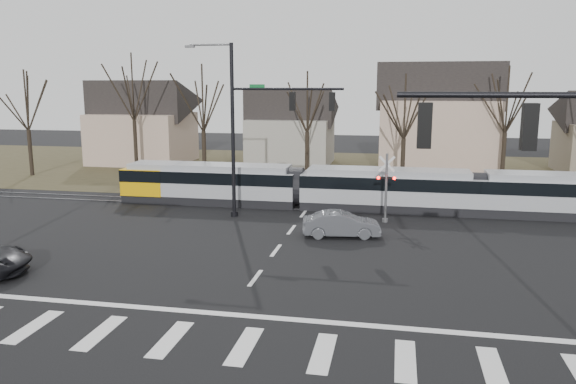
# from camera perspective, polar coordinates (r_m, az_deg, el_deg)

# --- Properties ---
(ground) EXTENTS (140.00, 140.00, 0.00)m
(ground) POSITION_cam_1_polar(r_m,az_deg,el_deg) (21.59, -4.67, -10.45)
(ground) COLOR black
(grass_verge) EXTENTS (140.00, 28.00, 0.01)m
(grass_verge) POSITION_cam_1_polar(r_m,az_deg,el_deg) (52.24, 4.86, 2.17)
(grass_verge) COLOR #38331E
(grass_verge) RESTS_ON ground
(crosswalk) EXTENTS (27.00, 2.60, 0.01)m
(crosswalk) POSITION_cam_1_polar(r_m,az_deg,el_deg) (18.09, -8.21, -14.88)
(crosswalk) COLOR silver
(crosswalk) RESTS_ON ground
(stop_line) EXTENTS (28.00, 0.35, 0.01)m
(stop_line) POSITION_cam_1_polar(r_m,az_deg,el_deg) (19.99, -6.10, -12.25)
(stop_line) COLOR silver
(stop_line) RESTS_ON ground
(lane_dashes) EXTENTS (0.18, 30.00, 0.01)m
(lane_dashes) POSITION_cam_1_polar(r_m,az_deg,el_deg) (36.62, 2.11, -1.51)
(lane_dashes) COLOR silver
(lane_dashes) RESTS_ON ground
(rail_pair) EXTENTS (90.00, 1.52, 0.06)m
(rail_pair) POSITION_cam_1_polar(r_m,az_deg,el_deg) (36.43, 2.06, -1.54)
(rail_pair) COLOR #59595E
(rail_pair) RESTS_ON ground
(tram) EXTENTS (34.84, 2.59, 2.64)m
(tram) POSITION_cam_1_polar(r_m,az_deg,el_deg) (35.93, 9.83, 0.43)
(tram) COLOR gray
(tram) RESTS_ON ground
(sedan) EXTENTS (2.65, 4.47, 1.33)m
(sedan) POSITION_cam_1_polar(r_m,az_deg,el_deg) (29.47, 5.44, -3.28)
(sedan) COLOR #4A4C51
(sedan) RESTS_ON ground
(signal_pole_far) EXTENTS (9.28, 0.44, 10.20)m
(signal_pole_far) POSITION_cam_1_polar(r_m,az_deg,el_deg) (32.90, -2.97, 7.11)
(signal_pole_far) COLOR black
(signal_pole_far) RESTS_ON ground
(rail_crossing_signal) EXTENTS (1.08, 0.36, 4.00)m
(rail_crossing_signal) POSITION_cam_1_polar(r_m,az_deg,el_deg) (32.69, 9.93, 0.19)
(rail_crossing_signal) COLOR #59595B
(rail_crossing_signal) RESTS_ON ground
(tree_row) EXTENTS (59.20, 7.20, 10.00)m
(tree_row) POSITION_cam_1_polar(r_m,az_deg,el_deg) (45.57, 6.64, 7.20)
(tree_row) COLOR black
(tree_row) RESTS_ON ground
(house_a) EXTENTS (9.72, 8.64, 8.60)m
(house_a) POSITION_cam_1_polar(r_m,az_deg,el_deg) (59.25, -14.61, 7.22)
(house_a) COLOR tan
(house_a) RESTS_ON ground
(house_b) EXTENTS (8.64, 7.56, 7.65)m
(house_b) POSITION_cam_1_polar(r_m,az_deg,el_deg) (56.48, 0.29, 6.90)
(house_b) COLOR gray
(house_b) RESTS_ON ground
(house_c) EXTENTS (10.80, 8.64, 10.10)m
(house_c) POSITION_cam_1_polar(r_m,az_deg,el_deg) (52.53, 14.97, 7.63)
(house_c) COLOR tan
(house_c) RESTS_ON ground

